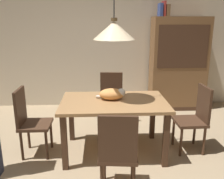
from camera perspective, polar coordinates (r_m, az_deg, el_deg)
name	(u,v)px	position (r m, az deg, el deg)	size (l,w,h in m)	color
ground	(114,176)	(3.08, 0.58, -19.49)	(10.00, 10.00, 0.00)	tan
back_wall	(107,37)	(5.17, -1.18, 12.15)	(6.40, 0.10, 2.90)	beige
dining_table	(114,108)	(3.29, 0.43, -4.32)	(1.40, 0.90, 0.75)	#A87A4C
chair_far_back	(111,98)	(4.16, -0.19, -1.94)	(0.43, 0.43, 0.93)	#472D1E
chair_near_front	(118,151)	(2.55, 1.41, -14.06)	(0.44, 0.44, 0.93)	#472D1E
chair_right_side	(195,116)	(3.58, 18.85, -5.83)	(0.41, 0.41, 0.93)	#472D1E
chair_left_side	(29,119)	(3.46, -18.68, -6.55)	(0.40, 0.40, 0.93)	#472D1E
cat_sleeping	(112,94)	(3.29, 0.09, -1.05)	(0.39, 0.23, 0.16)	#E59951
pendant_lamp	(114,30)	(3.09, 0.47, 13.63)	(0.52, 0.52, 1.30)	beige
hutch_bookcase	(178,66)	(5.16, 15.11, 5.33)	(1.12, 0.45, 1.85)	brown
book_blue_wide	(160,10)	(4.97, 11.17, 17.72)	(0.06, 0.24, 0.24)	#384C93
book_red_tall	(164,9)	(4.99, 11.92, 17.90)	(0.04, 0.22, 0.28)	#B73833
book_brown_thick	(167,10)	(5.00, 12.68, 17.51)	(0.06, 0.24, 0.22)	brown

